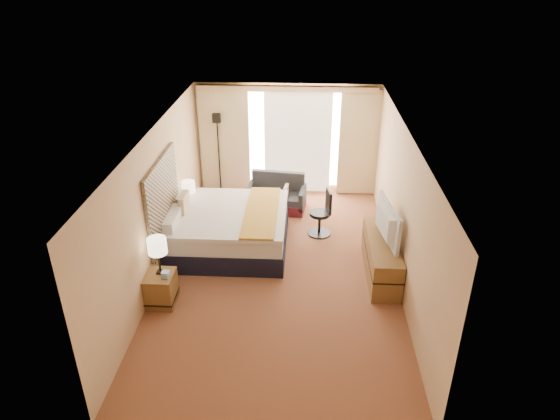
# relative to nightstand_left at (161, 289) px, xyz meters

# --- Properties ---
(floor) EXTENTS (4.20, 7.00, 0.02)m
(floor) POSITION_rel_nightstand_left_xyz_m (1.87, 1.05, -0.28)
(floor) COLOR maroon
(floor) RESTS_ON ground
(ceiling) EXTENTS (4.20, 7.00, 0.02)m
(ceiling) POSITION_rel_nightstand_left_xyz_m (1.87, 1.05, 2.33)
(ceiling) COLOR white
(ceiling) RESTS_ON wall_back
(wall_back) EXTENTS (4.20, 0.02, 2.60)m
(wall_back) POSITION_rel_nightstand_left_xyz_m (1.87, 4.55, 1.02)
(wall_back) COLOR #D3B481
(wall_back) RESTS_ON ground
(wall_front) EXTENTS (4.20, 0.02, 2.60)m
(wall_front) POSITION_rel_nightstand_left_xyz_m (1.87, -2.45, 1.02)
(wall_front) COLOR #D3B481
(wall_front) RESTS_ON ground
(wall_left) EXTENTS (0.02, 7.00, 2.60)m
(wall_left) POSITION_rel_nightstand_left_xyz_m (-0.23, 1.05, 1.02)
(wall_left) COLOR #D3B481
(wall_left) RESTS_ON ground
(wall_right) EXTENTS (0.02, 7.00, 2.60)m
(wall_right) POSITION_rel_nightstand_left_xyz_m (3.97, 1.05, 1.02)
(wall_right) COLOR #D3B481
(wall_right) RESTS_ON ground
(headboard) EXTENTS (0.06, 1.85, 1.50)m
(headboard) POSITION_rel_nightstand_left_xyz_m (-0.19, 1.25, 1.01)
(headboard) COLOR black
(headboard) RESTS_ON wall_left
(nightstand_left) EXTENTS (0.45, 0.52, 0.55)m
(nightstand_left) POSITION_rel_nightstand_left_xyz_m (0.00, 0.00, 0.00)
(nightstand_left) COLOR brown
(nightstand_left) RESTS_ON floor
(nightstand_right) EXTENTS (0.45, 0.52, 0.55)m
(nightstand_right) POSITION_rel_nightstand_left_xyz_m (0.00, 2.50, 0.00)
(nightstand_right) COLOR brown
(nightstand_right) RESTS_ON floor
(media_dresser) EXTENTS (0.50, 1.80, 0.70)m
(media_dresser) POSITION_rel_nightstand_left_xyz_m (3.70, 1.05, 0.07)
(media_dresser) COLOR brown
(media_dresser) RESTS_ON floor
(window) EXTENTS (2.30, 0.02, 2.30)m
(window) POSITION_rel_nightstand_left_xyz_m (2.12, 4.52, 1.04)
(window) COLOR silver
(window) RESTS_ON wall_back
(curtains) EXTENTS (4.12, 0.19, 2.56)m
(curtains) POSITION_rel_nightstand_left_xyz_m (1.87, 4.44, 1.13)
(curtains) COLOR beige
(curtains) RESTS_ON floor
(bed) EXTENTS (2.30, 2.10, 1.12)m
(bed) POSITION_rel_nightstand_left_xyz_m (0.81, 1.82, 0.13)
(bed) COLOR black
(bed) RESTS_ON floor
(loveseat) EXTENTS (1.36, 0.84, 0.81)m
(loveseat) POSITION_rel_nightstand_left_xyz_m (1.69, 3.54, -0.01)
(loveseat) COLOR #521720
(loveseat) RESTS_ON floor
(floor_lamp) EXTENTS (0.25, 0.25, 1.95)m
(floor_lamp) POSITION_rel_nightstand_left_xyz_m (0.28, 4.35, 1.10)
(floor_lamp) COLOR black
(floor_lamp) RESTS_ON floor
(desk_chair) EXTENTS (0.47, 0.47, 0.97)m
(desk_chair) POSITION_rel_nightstand_left_xyz_m (2.68, 2.44, 0.16)
(desk_chair) COLOR black
(desk_chair) RESTS_ON floor
(lamp_left) EXTENTS (0.31, 0.31, 0.64)m
(lamp_left) POSITION_rel_nightstand_left_xyz_m (0.01, 0.05, 0.77)
(lamp_left) COLOR black
(lamp_left) RESTS_ON nightstand_left
(lamp_right) EXTENTS (0.26, 0.26, 0.56)m
(lamp_right) POSITION_rel_nightstand_left_xyz_m (-0.03, 2.45, 0.71)
(lamp_right) COLOR black
(lamp_right) RESTS_ON nightstand_right
(tissue_box) EXTENTS (0.12, 0.12, 0.11)m
(tissue_box) POSITION_rel_nightstand_left_xyz_m (0.13, -0.06, 0.33)
(tissue_box) COLOR #93BDE4
(tissue_box) RESTS_ON nightstand_left
(telephone) EXTENTS (0.17, 0.13, 0.06)m
(telephone) POSITION_rel_nightstand_left_xyz_m (0.06, 2.37, 0.31)
(telephone) COLOR black
(telephone) RESTS_ON nightstand_right
(television) EXTENTS (0.33, 1.19, 0.68)m
(television) POSITION_rel_nightstand_left_xyz_m (3.65, 1.07, 0.76)
(television) COLOR black
(television) RESTS_ON media_dresser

